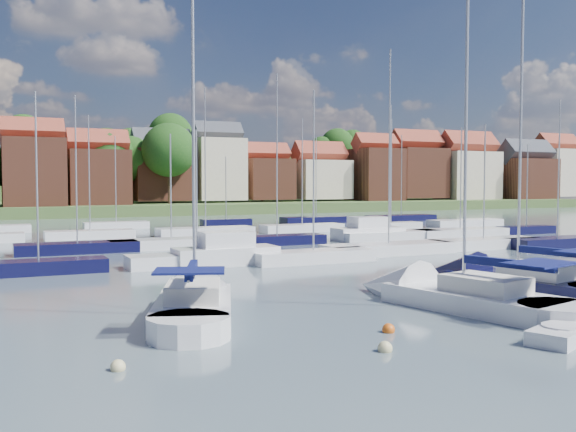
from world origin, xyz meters
name	(u,v)px	position (x,y,z in m)	size (l,w,h in m)	color
ground	(210,238)	(0.00, 40.00, 0.00)	(260.00, 260.00, 0.00)	#45565E
sailboat_left	(196,304)	(-11.76, 5.52, 0.35)	(6.60, 11.65, 15.37)	silver
sailboat_centre	(444,297)	(-0.99, 2.42, 0.35)	(6.12, 12.88, 16.88)	silver
sailboat_navy	(500,282)	(4.37, 4.57, 0.35)	(5.94, 12.66, 16.93)	black
tender	(562,334)	(-1.63, -4.83, 0.26)	(3.43, 2.51, 0.67)	silver
buoy_a	(118,370)	(-16.33, -1.80, 0.00)	(0.46, 0.46, 0.46)	beige
buoy_b	(385,351)	(-7.98, -3.33, 0.00)	(0.49, 0.49, 0.49)	beige
buoy_c	(388,332)	(-6.36, -1.11, 0.00)	(0.48, 0.48, 0.48)	#D85914
buoy_d	(564,320)	(1.33, -2.25, 0.00)	(0.47, 0.47, 0.47)	beige
buoy_e	(420,287)	(1.02, 6.95, 0.00)	(0.43, 0.43, 0.43)	#D85914
marina_field	(245,237)	(1.91, 35.15, 0.43)	(79.62, 41.41, 15.93)	silver
far_shore_town	(95,187)	(2.23, 132.67, 4.61)	(212.46, 90.00, 22.27)	#475B2D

